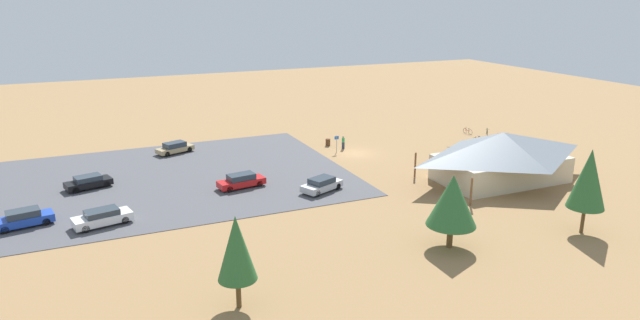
% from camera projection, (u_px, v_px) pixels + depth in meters
% --- Properties ---
extents(ground, '(160.00, 160.00, 0.00)m').
position_uv_depth(ground, '(355.00, 153.00, 69.28)').
color(ground, '#937047').
rests_on(ground, ground).
extents(parking_lot_asphalt, '(40.48, 28.04, 0.05)m').
position_uv_depth(parking_lot_asphalt, '(154.00, 180.00, 59.10)').
color(parking_lot_asphalt, '#4C4C51').
rests_on(parking_lot_asphalt, ground).
extents(bike_pavilion, '(15.26, 9.72, 5.20)m').
position_uv_depth(bike_pavilion, '(502.00, 154.00, 58.32)').
color(bike_pavilion, beige).
rests_on(bike_pavilion, ground).
extents(trash_bin, '(0.60, 0.60, 0.90)m').
position_uv_depth(trash_bin, '(328.00, 142.00, 72.64)').
color(trash_bin, brown).
rests_on(trash_bin, ground).
extents(lot_sign, '(0.56, 0.08, 2.20)m').
position_uv_depth(lot_sign, '(337.00, 142.00, 69.16)').
color(lot_sign, '#99999E').
rests_on(lot_sign, ground).
extents(pine_midwest, '(2.45, 2.45, 6.14)m').
position_uv_depth(pine_midwest, '(236.00, 248.00, 34.04)').
color(pine_midwest, brown).
rests_on(pine_midwest, ground).
extents(pine_mideast, '(3.84, 3.84, 5.88)m').
position_uv_depth(pine_mideast, '(452.00, 200.00, 42.43)').
color(pine_mideast, brown).
rests_on(pine_mideast, ground).
extents(pine_far_east, '(2.96, 2.96, 7.13)m').
position_uv_depth(pine_far_east, '(589.00, 179.00, 44.85)').
color(pine_far_east, brown).
rests_on(pine_far_east, ground).
extents(bicycle_black_edge_north, '(1.65, 0.51, 0.80)m').
position_uv_depth(bicycle_black_edge_north, '(476.00, 139.00, 74.31)').
color(bicycle_black_edge_north, black).
rests_on(bicycle_black_edge_north, ground).
extents(bicycle_yellow_trailside, '(1.42, 1.10, 0.82)m').
position_uv_depth(bicycle_yellow_trailside, '(507.00, 136.00, 76.09)').
color(bicycle_yellow_trailside, black).
rests_on(bicycle_yellow_trailside, ground).
extents(bicycle_red_yard_front, '(0.48, 1.67, 0.83)m').
position_uv_depth(bicycle_red_yard_front, '(468.00, 131.00, 78.84)').
color(bicycle_red_yard_front, black).
rests_on(bicycle_red_yard_front, ground).
extents(bicycle_blue_near_porch, '(1.65, 0.51, 0.80)m').
position_uv_depth(bicycle_blue_near_porch, '(495.00, 137.00, 75.75)').
color(bicycle_blue_near_porch, black).
rests_on(bicycle_blue_near_porch, ground).
extents(bicycle_green_mid_cluster, '(1.07, 1.41, 0.87)m').
position_uv_depth(bicycle_green_mid_cluster, '(487.00, 132.00, 78.50)').
color(bicycle_green_mid_cluster, black).
rests_on(bicycle_green_mid_cluster, ground).
extents(bicycle_orange_back_row, '(1.70, 0.67, 0.90)m').
position_uv_depth(bicycle_orange_back_row, '(465.00, 154.00, 67.41)').
color(bicycle_orange_back_row, black).
rests_on(bicycle_orange_back_row, ground).
extents(bicycle_silver_edge_south, '(0.99, 1.50, 0.81)m').
position_uv_depth(bicycle_silver_edge_south, '(449.00, 151.00, 68.74)').
color(bicycle_silver_edge_south, black).
rests_on(bicycle_silver_edge_south, ground).
extents(car_tan_near_entry, '(4.85, 3.23, 1.37)m').
position_uv_depth(car_tan_near_entry, '(175.00, 148.00, 69.01)').
color(car_tan_near_entry, tan).
rests_on(car_tan_near_entry, parking_lot_asphalt).
extents(car_blue_aisle_side, '(4.82, 2.59, 1.45)m').
position_uv_depth(car_blue_aisle_side, '(24.00, 218.00, 47.11)').
color(car_blue_aisle_side, '#1E42B2').
rests_on(car_blue_aisle_side, parking_lot_asphalt).
extents(car_silver_inner_stall, '(4.74, 3.43, 1.39)m').
position_uv_depth(car_silver_inner_stall, '(322.00, 184.00, 55.60)').
color(car_silver_inner_stall, '#BCBCC1').
rests_on(car_silver_inner_stall, parking_lot_asphalt).
extents(car_black_front_row, '(4.73, 2.92, 1.30)m').
position_uv_depth(car_black_front_row, '(88.00, 182.00, 56.46)').
color(car_black_front_row, black).
rests_on(car_black_front_row, parking_lot_asphalt).
extents(car_white_mid_lot, '(5.03, 2.86, 1.38)m').
position_uv_depth(car_white_mid_lot, '(102.00, 217.00, 47.38)').
color(car_white_mid_lot, white).
rests_on(car_white_mid_lot, parking_lot_asphalt).
extents(car_red_by_curb, '(4.96, 2.40, 1.42)m').
position_uv_depth(car_red_by_curb, '(241.00, 181.00, 56.67)').
color(car_red_by_curb, red).
rests_on(car_red_by_curb, parking_lot_asphalt).
extents(visitor_by_pavilion, '(0.40, 0.39, 1.72)m').
position_uv_depth(visitor_by_pavilion, '(343.00, 142.00, 70.94)').
color(visitor_by_pavilion, '#2D3347').
rests_on(visitor_by_pavilion, ground).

